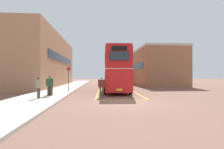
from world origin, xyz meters
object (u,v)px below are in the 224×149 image
(single_deck_bus, at_px, (118,76))
(litter_bin, at_px, (50,90))
(double_decker_bus, at_px, (116,70))
(pedestrian_waiting_far, at_px, (39,86))
(pedestrian_boarding, at_px, (102,85))
(pedestrian_waiting_near, at_px, (50,84))
(bus_stop_sign, at_px, (68,77))

(single_deck_bus, relative_size, litter_bin, 9.61)
(double_decker_bus, bearing_deg, single_deck_bus, 82.66)
(double_decker_bus, distance_m, pedestrian_waiting_far, 9.53)
(single_deck_bus, bearing_deg, litter_bin, -109.55)
(pedestrian_boarding, xyz_separation_m, pedestrian_waiting_far, (-4.80, -1.09, 0.04))
(single_deck_bus, xyz_separation_m, pedestrian_waiting_near, (-8.87, -26.18, -0.49))
(double_decker_bus, height_order, single_deck_bus, double_decker_bus)
(single_deck_bus, height_order, litter_bin, single_deck_bus)
(pedestrian_boarding, bearing_deg, double_decker_bus, 72.84)
(pedestrian_boarding, height_order, bus_stop_sign, bus_stop_sign)
(litter_bin, bearing_deg, double_decker_bus, 34.96)
(double_decker_bus, xyz_separation_m, pedestrian_boarding, (-1.76, -5.68, -1.46))
(bus_stop_sign, bearing_deg, double_decker_bus, 7.54)
(pedestrian_boarding, relative_size, bus_stop_sign, 0.67)
(bus_stop_sign, bearing_deg, pedestrian_boarding, -54.38)
(litter_bin, bearing_deg, pedestrian_waiting_near, -78.38)
(double_decker_bus, relative_size, pedestrian_boarding, 5.81)
(single_deck_bus, relative_size, pedestrian_waiting_far, 5.44)
(pedestrian_waiting_near, bearing_deg, bus_stop_sign, 79.24)
(pedestrian_boarding, distance_m, bus_stop_sign, 6.16)
(pedestrian_waiting_near, bearing_deg, double_decker_bus, 39.97)
(litter_bin, xyz_separation_m, bus_stop_sign, (1.00, 3.72, 1.14))
(pedestrian_waiting_far, distance_m, bus_stop_sign, 6.23)
(pedestrian_boarding, height_order, pedestrian_waiting_far, pedestrian_boarding)
(pedestrian_boarding, height_order, pedestrian_waiting_near, pedestrian_waiting_near)
(pedestrian_boarding, relative_size, pedestrian_waiting_far, 1.09)
(litter_bin, distance_m, bus_stop_sign, 4.02)
(double_decker_bus, bearing_deg, pedestrian_waiting_far, -134.05)
(double_decker_bus, height_order, pedestrian_waiting_far, double_decker_bus)
(litter_bin, bearing_deg, single_deck_bus, 70.45)
(single_deck_bus, distance_m, pedestrian_waiting_far, 29.28)
(double_decker_bus, bearing_deg, pedestrian_waiting_near, -140.03)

